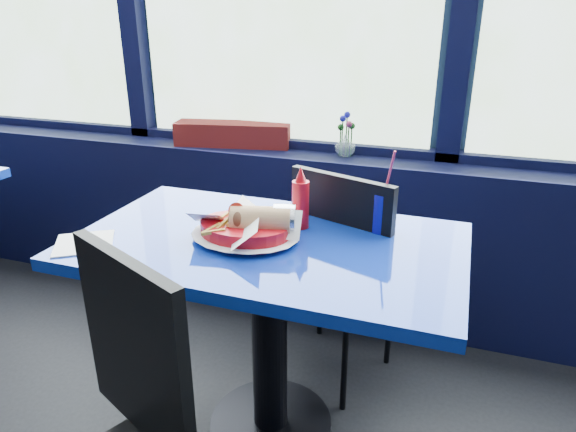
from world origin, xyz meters
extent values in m
cube|color=black|center=(0.00, 2.87, 0.40)|extent=(5.00, 0.26, 0.80)
cube|color=black|center=(0.00, 2.95, 0.81)|extent=(4.80, 0.08, 0.06)
cylinder|color=black|center=(0.30, 2.00, 0.01)|extent=(0.44, 0.44, 0.03)
cylinder|color=black|center=(0.30, 2.00, 0.34)|extent=(0.12, 0.12, 0.68)
cube|color=navy|center=(0.30, 2.00, 0.73)|extent=(1.20, 0.70, 0.04)
cube|color=black|center=(0.19, 1.44, 0.70)|extent=(0.38, 0.20, 0.46)
cube|color=black|center=(0.42, 2.40, 0.44)|extent=(0.52, 0.52, 0.04)
cube|color=black|center=(0.48, 2.21, 0.69)|extent=(0.38, 0.15, 0.45)
cylinder|color=black|center=(0.64, 2.51, 0.21)|extent=(0.02, 0.02, 0.42)
cylinder|color=black|center=(0.53, 2.18, 0.21)|extent=(0.02, 0.02, 0.42)
cylinder|color=black|center=(0.31, 2.62, 0.21)|extent=(0.02, 0.02, 0.42)
cylinder|color=black|center=(0.19, 2.29, 0.21)|extent=(0.02, 0.02, 0.42)
cube|color=maroon|center=(-0.23, 2.89, 0.86)|extent=(0.58, 0.24, 0.11)
imported|color=silver|center=(0.34, 2.87, 0.85)|extent=(0.10, 0.10, 0.09)
cylinder|color=#1E5919|center=(0.32, 2.87, 0.88)|extent=(0.01, 0.01, 0.15)
sphere|color=#1E1FB2|center=(0.32, 2.87, 0.97)|extent=(0.03, 0.03, 0.03)
cylinder|color=#1E5919|center=(0.35, 2.86, 0.87)|extent=(0.01, 0.01, 0.13)
sphere|color=#C33967|center=(0.35, 2.86, 0.95)|extent=(0.03, 0.03, 0.03)
cylinder|color=#1E5919|center=(0.34, 2.89, 0.89)|extent=(0.01, 0.01, 0.17)
sphere|color=#1E1FB2|center=(0.34, 2.89, 0.99)|extent=(0.03, 0.03, 0.03)
cylinder|color=#1E5919|center=(0.31, 2.88, 0.86)|extent=(0.01, 0.01, 0.11)
sphere|color=#1E5919|center=(0.31, 2.88, 0.93)|extent=(0.03, 0.03, 0.03)
cylinder|color=#1E5919|center=(0.36, 2.87, 0.86)|extent=(0.01, 0.01, 0.12)
sphere|color=#1E5919|center=(0.36, 2.87, 0.94)|extent=(0.03, 0.03, 0.03)
cylinder|color=#B40C14|center=(0.23, 1.98, 0.78)|extent=(0.34, 0.34, 0.06)
cylinder|color=white|center=(0.23, 1.98, 0.77)|extent=(0.32, 0.32, 0.00)
cylinder|color=white|center=(0.35, 2.02, 0.81)|extent=(0.09, 0.11, 0.10)
sphere|color=brown|center=(0.22, 1.96, 0.82)|extent=(0.07, 0.07, 0.07)
cylinder|color=red|center=(0.21, 1.97, 0.85)|extent=(0.06, 0.06, 0.01)
cylinder|color=#B40C14|center=(0.36, 2.13, 0.83)|extent=(0.06, 0.06, 0.16)
cone|color=#B40C14|center=(0.36, 2.13, 0.93)|extent=(0.04, 0.04, 0.05)
cylinder|color=#0D0C85|center=(0.62, 2.19, 0.81)|extent=(0.08, 0.08, 0.13)
cylinder|color=black|center=(0.62, 2.19, 0.88)|extent=(0.07, 0.07, 0.01)
cylinder|color=#FF355A|center=(0.63, 2.18, 0.94)|extent=(0.04, 0.06, 0.18)
cube|color=white|center=(-0.22, 1.78, 0.75)|extent=(0.23, 0.23, 0.00)
camera|label=1|loc=(0.84, 0.64, 1.41)|focal=32.00mm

